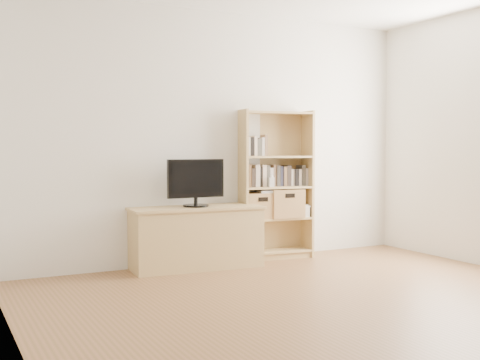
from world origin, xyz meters
TOP-DOWN VIEW (x-y plane):
  - floor at (0.00, 0.00)m, footprint 4.50×5.00m
  - back_wall at (0.00, 2.50)m, footprint 4.50×0.02m
  - left_wall at (-2.25, 0.00)m, footprint 0.02×5.00m
  - tv_stand at (-0.36, 2.26)m, footprint 1.31×0.56m
  - bookshelf at (0.61, 2.36)m, footprint 0.82×0.36m
  - television at (-0.36, 2.26)m, footprint 0.59×0.05m
  - books_row_mid at (0.61, 2.38)m, footprint 0.75×0.18m
  - books_row_upper at (0.44, 2.39)m, footprint 0.40×0.18m
  - baby_monitor at (0.52, 2.28)m, footprint 0.06×0.05m
  - basket_left at (0.40, 2.37)m, footprint 0.35×0.30m
  - basket_right at (0.71, 2.34)m, footprint 0.40×0.34m
  - laptop at (0.57, 2.35)m, footprint 0.37×0.29m
  - magazine_stack at (0.88, 2.33)m, footprint 0.21×0.27m

SIDE VIEW (x-z plane):
  - floor at x=0.00m, z-range -0.01..0.01m
  - tv_stand at x=-0.36m, z-range 0.00..0.59m
  - magazine_stack at x=0.88m, z-range 0.44..0.55m
  - basket_left at x=0.40m, z-range 0.44..0.71m
  - basket_right at x=0.71m, z-range 0.44..0.75m
  - laptop at x=0.57m, z-range 0.71..0.74m
  - bookshelf at x=0.61m, z-range 0.00..1.59m
  - baby_monitor at x=0.52m, z-range 0.78..0.88m
  - television at x=-0.36m, z-range 0.61..1.07m
  - books_row_mid at x=0.61m, z-range 0.78..0.98m
  - books_row_upper at x=0.44m, z-range 1.11..1.31m
  - back_wall at x=0.00m, z-range 0.00..2.60m
  - left_wall at x=-2.25m, z-range 0.00..2.60m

